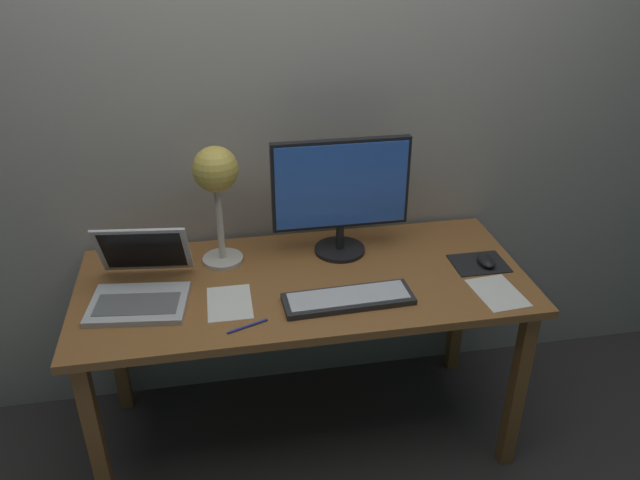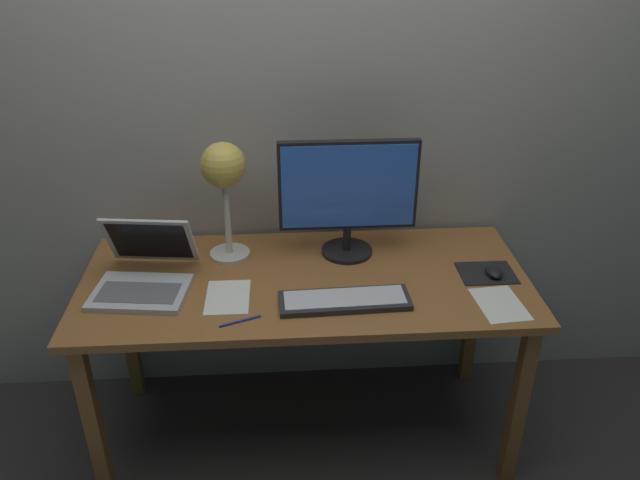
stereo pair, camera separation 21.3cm
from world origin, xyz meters
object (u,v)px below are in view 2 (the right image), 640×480
(monitor, at_px, (348,192))
(desk_lamp, at_px, (224,174))
(keyboard_main, at_px, (345,300))
(mouse, at_px, (494,271))
(laptop, at_px, (145,267))
(pen, at_px, (240,321))

(monitor, xyz_separation_m, desk_lamp, (-0.45, 0.01, 0.08))
(keyboard_main, height_order, mouse, mouse)
(monitor, height_order, laptop, monitor)
(pen, bearing_deg, laptop, 142.72)
(mouse, height_order, pen, mouse)
(laptop, relative_size, pen, 2.67)
(monitor, relative_size, laptop, 1.37)
(keyboard_main, xyz_separation_m, desk_lamp, (-0.40, 0.35, 0.32))
(monitor, height_order, mouse, monitor)
(laptop, xyz_separation_m, desk_lamp, (0.28, 0.18, 0.27))
(desk_lamp, distance_m, pen, 0.55)
(monitor, distance_m, pen, 0.63)
(laptop, bearing_deg, mouse, -1.50)
(monitor, bearing_deg, mouse, -21.53)
(desk_lamp, bearing_deg, monitor, -0.96)
(laptop, height_order, desk_lamp, desk_lamp)
(keyboard_main, relative_size, laptop, 1.19)
(keyboard_main, bearing_deg, monitor, 82.90)
(keyboard_main, bearing_deg, laptop, 165.79)
(keyboard_main, height_order, pen, keyboard_main)
(desk_lamp, height_order, mouse, desk_lamp)
(mouse, xyz_separation_m, pen, (-0.90, -0.23, -0.02))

